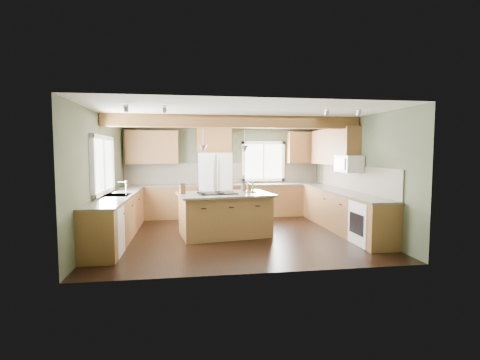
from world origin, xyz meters
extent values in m
plane|color=black|center=(0.00, 0.00, 0.00)|extent=(5.60, 5.60, 0.00)
plane|color=silver|center=(0.00, 0.00, 2.60)|extent=(5.60, 5.60, 0.00)
plane|color=#444B35|center=(0.00, 2.50, 1.30)|extent=(5.60, 0.00, 5.60)
plane|color=#444B35|center=(-2.80, 0.00, 1.30)|extent=(0.00, 5.00, 5.00)
plane|color=#444B35|center=(2.80, 0.00, 1.30)|extent=(0.00, 5.00, 5.00)
cube|color=#523617|center=(0.00, 0.00, 2.47)|extent=(5.55, 0.26, 0.26)
cube|color=#523617|center=(0.00, 2.40, 2.54)|extent=(5.55, 0.20, 0.10)
cube|color=brown|center=(0.00, 2.48, 1.21)|extent=(5.58, 0.03, 0.58)
cube|color=brown|center=(2.78, 0.05, 1.21)|extent=(0.03, 3.70, 0.58)
cube|color=brown|center=(-1.79, 2.20, 0.44)|extent=(2.02, 0.60, 0.88)
cube|color=#4E4739|center=(-1.79, 2.20, 0.90)|extent=(2.06, 0.64, 0.04)
cube|color=brown|center=(1.49, 2.20, 0.44)|extent=(2.62, 0.60, 0.88)
cube|color=#4E4739|center=(1.49, 2.20, 0.90)|extent=(2.66, 0.64, 0.04)
cube|color=brown|center=(-2.50, 0.05, 0.44)|extent=(0.60, 3.70, 0.88)
cube|color=#4E4739|center=(-2.50, 0.05, 0.90)|extent=(0.64, 3.74, 0.04)
cube|color=brown|center=(2.50, 0.05, 0.44)|extent=(0.60, 3.70, 0.88)
cube|color=#4E4739|center=(2.50, 0.05, 0.90)|extent=(0.64, 3.74, 0.04)
cube|color=brown|center=(-1.99, 2.33, 1.95)|extent=(1.40, 0.35, 0.90)
cube|color=brown|center=(-0.30, 2.33, 2.15)|extent=(0.96, 0.35, 0.70)
cube|color=brown|center=(2.62, 0.90, 1.95)|extent=(0.35, 2.20, 0.90)
cube|color=brown|center=(2.30, 2.33, 1.95)|extent=(0.90, 0.35, 0.90)
cube|color=white|center=(-2.78, 0.05, 1.55)|extent=(0.04, 1.60, 1.05)
cube|color=white|center=(1.15, 2.48, 1.55)|extent=(1.10, 0.04, 1.00)
cube|color=#262628|center=(-2.50, 0.05, 0.91)|extent=(0.50, 0.65, 0.03)
cylinder|color=#B2B2B7|center=(-2.32, 0.05, 1.05)|extent=(0.02, 0.02, 0.28)
cube|color=white|center=(-2.49, -1.25, 0.43)|extent=(0.60, 0.60, 0.84)
cube|color=white|center=(2.49, -1.25, 0.43)|extent=(0.60, 0.72, 0.84)
cube|color=white|center=(2.58, -0.05, 1.55)|extent=(0.40, 0.70, 0.38)
cone|color=#B2B2B7|center=(-0.71, -0.07, 1.88)|extent=(0.18, 0.18, 0.16)
cone|color=#B2B2B7|center=(0.21, 0.07, 1.88)|extent=(0.18, 0.18, 0.16)
cube|color=white|center=(-0.30, 2.12, 0.90)|extent=(0.90, 0.74, 1.80)
cube|color=brown|center=(-0.25, 0.00, 0.44)|extent=(2.00, 1.40, 0.88)
cube|color=#4E4739|center=(-0.25, 0.00, 0.90)|extent=(2.14, 1.54, 0.04)
cube|color=black|center=(-0.40, -0.02, 0.93)|extent=(0.87, 0.65, 0.02)
cube|color=brown|center=(-1.15, 0.02, 1.02)|extent=(0.14, 0.12, 0.19)
cylinder|color=#453A37|center=(0.24, 0.41, 1.00)|extent=(0.13, 0.13, 0.16)
camera|label=1|loc=(-1.02, -7.47, 1.81)|focal=26.00mm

